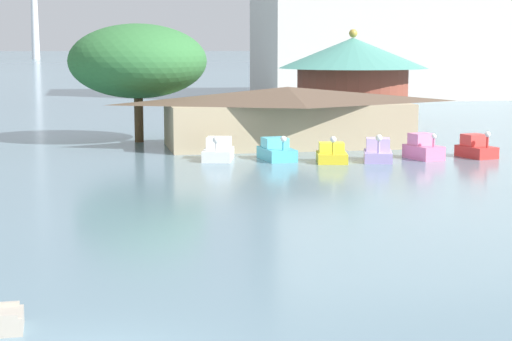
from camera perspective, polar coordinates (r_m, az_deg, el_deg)
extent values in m
cube|color=white|center=(49.42, -2.53, 1.08)|extent=(2.30, 3.23, 0.64)
cube|color=white|center=(49.70, -2.49, 1.88)|extent=(1.66, 1.61, 0.65)
cylinder|color=white|center=(48.20, -2.68, 1.55)|extent=(0.14, 0.14, 0.45)
sphere|color=white|center=(48.15, -2.68, 2.05)|extent=(0.39, 0.39, 0.39)
cube|color=#4CB7CC|center=(49.36, 1.40, 1.11)|extent=(1.85, 3.04, 0.69)
cube|color=#5DCDE2|center=(49.63, 1.27, 1.89)|extent=(1.46, 1.43, 0.57)
cylinder|color=#4CB7CC|center=(48.20, 1.84, 1.63)|extent=(0.14, 0.14, 0.47)
sphere|color=white|center=(48.16, 1.84, 2.12)|extent=(0.35, 0.35, 0.35)
cube|color=yellow|center=(48.53, 5.08, 0.88)|extent=(2.09, 2.54, 0.55)
cube|color=yellow|center=(48.74, 5.06, 1.56)|extent=(1.59, 1.28, 0.55)
cylinder|color=yellow|center=(47.56, 5.17, 1.47)|extent=(0.14, 0.14, 0.67)
sphere|color=white|center=(47.50, 5.18, 2.08)|extent=(0.35, 0.35, 0.35)
cube|color=#B299D8|center=(49.32, 8.14, 0.96)|extent=(2.27, 2.96, 0.57)
cube|color=#C8ADF0|center=(49.56, 8.14, 1.74)|extent=(1.61, 1.52, 0.72)
cylinder|color=#B299D8|center=(48.20, 8.19, 1.54)|extent=(0.14, 0.14, 0.68)
sphere|color=white|center=(48.14, 8.21, 2.17)|extent=(0.39, 0.39, 0.39)
cube|color=pink|center=(50.72, 11.12, 1.21)|extent=(1.92, 2.61, 0.80)
cube|color=pink|center=(50.87, 10.95, 2.08)|extent=(1.40, 1.31, 0.68)
cylinder|color=pink|center=(49.90, 11.78, 1.81)|extent=(0.14, 0.14, 0.48)
sphere|color=white|center=(49.86, 11.79, 2.26)|extent=(0.30, 0.30, 0.30)
cube|color=red|center=(52.11, 14.50, 1.22)|extent=(1.96, 2.60, 0.68)
cube|color=#E8423C|center=(52.25, 14.33, 2.00)|extent=(1.44, 1.31, 0.68)
cylinder|color=red|center=(51.33, 15.19, 1.82)|extent=(0.14, 0.14, 0.62)
sphere|color=white|center=(51.28, 15.21, 2.35)|extent=(0.34, 0.34, 0.34)
cube|color=tan|center=(55.99, 2.11, 3.08)|extent=(15.57, 6.42, 2.85)
pyramid|color=brown|center=(55.84, 2.12, 5.07)|extent=(16.82, 7.38, 1.05)
cylinder|color=brown|center=(72.08, 6.44, 4.94)|extent=(9.21, 9.21, 4.68)
cone|color=teal|center=(71.96, 6.49, 7.81)|extent=(12.43, 12.43, 2.52)
sphere|color=#B7993D|center=(71.97, 6.51, 9.09)|extent=(0.70, 0.70, 0.70)
cylinder|color=brown|center=(58.98, -7.82, 3.35)|extent=(0.61, 0.61, 2.99)
ellipsoid|color=#337038|center=(58.78, -7.90, 7.25)|extent=(9.36, 9.36, 5.03)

